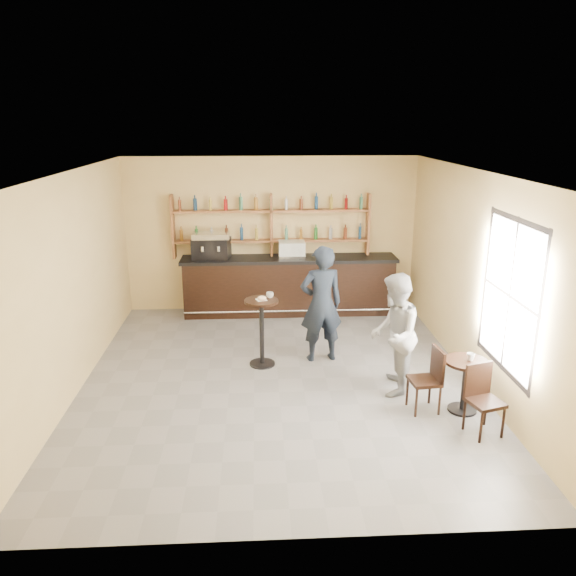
{
  "coord_description": "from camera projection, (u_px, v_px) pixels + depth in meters",
  "views": [
    {
      "loc": [
        -0.29,
        -8.0,
        3.93
      ],
      "look_at": [
        0.2,
        0.8,
        1.25
      ],
      "focal_mm": 35.0,
      "sensor_mm": 36.0,
      "label": 1
    }
  ],
  "objects": [
    {
      "name": "bar_counter",
      "position": [
        289.0,
        285.0,
        11.66
      ],
      "size": [
        4.41,
        0.86,
        1.19
      ],
      "primitive_type": null,
      "color": "black",
      "rests_on": "floor"
    },
    {
      "name": "wall_right",
      "position": [
        475.0,
        278.0,
        8.5
      ],
      "size": [
        0.0,
        7.0,
        7.0
      ],
      "primitive_type": "plane",
      "rotation": [
        1.57,
        0.0,
        -1.57
      ],
      "color": "#E8C984",
      "rests_on": "floor"
    },
    {
      "name": "window_pane",
      "position": [
        510.0,
        296.0,
        7.32
      ],
      "size": [
        0.0,
        2.0,
        2.0
      ],
      "primitive_type": "plane",
      "rotation": [
        1.57,
        0.0,
        -1.57
      ],
      "color": "white",
      "rests_on": "wall_right"
    },
    {
      "name": "wall_back",
      "position": [
        271.0,
        235.0,
        11.68
      ],
      "size": [
        7.0,
        0.0,
        7.0
      ],
      "primitive_type": "plane",
      "rotation": [
        1.57,
        0.0,
        0.0
      ],
      "color": "#E8C984",
      "rests_on": "floor"
    },
    {
      "name": "liquor_bottles",
      "position": [
        271.0,
        218.0,
        11.45
      ],
      "size": [
        3.68,
        0.1,
        1.0
      ],
      "primitive_type": null,
      "color": "#8C5919",
      "rests_on": "shelf_unit"
    },
    {
      "name": "napkin",
      "position": [
        261.0,
        300.0,
        9.0
      ],
      "size": [
        0.2,
        0.2,
        0.0
      ],
      "primitive_type": "cube",
      "rotation": [
        0.0,
        0.0,
        0.34
      ],
      "color": "white",
      "rests_on": "pedestal_table"
    },
    {
      "name": "cup_cafe",
      "position": [
        471.0,
        357.0,
        7.63
      ],
      "size": [
        0.15,
        0.15,
        0.1
      ],
      "primitive_type": "imported",
      "rotation": [
        0.0,
        0.0,
        0.41
      ],
      "color": "white",
      "rests_on": "cafe_table"
    },
    {
      "name": "ceiling",
      "position": [
        277.0,
        172.0,
        7.87
      ],
      "size": [
        7.0,
        7.0,
        0.0
      ],
      "primitive_type": "plane",
      "rotation": [
        3.14,
        0.0,
        0.0
      ],
      "color": "white",
      "rests_on": "wall_back"
    },
    {
      "name": "cup_pedestal",
      "position": [
        270.0,
        295.0,
        9.09
      ],
      "size": [
        0.12,
        0.12,
        0.09
      ],
      "primitive_type": "imported",
      "rotation": [
        0.0,
        0.0,
        0.05
      ],
      "color": "white",
      "rests_on": "pedestal_table"
    },
    {
      "name": "floor",
      "position": [
        278.0,
        379.0,
        8.8
      ],
      "size": [
        7.0,
        7.0,
        0.0
      ],
      "primitive_type": "plane",
      "color": "slate",
      "rests_on": "ground"
    },
    {
      "name": "cafe_table",
      "position": [
        464.0,
        386.0,
        7.75
      ],
      "size": [
        0.74,
        0.74,
        0.76
      ],
      "primitive_type": null,
      "rotation": [
        0.0,
        0.0,
        0.28
      ],
      "color": "black",
      "rests_on": "floor"
    },
    {
      "name": "wall_front",
      "position": [
        292.0,
        391.0,
        4.99
      ],
      "size": [
        7.0,
        0.0,
        7.0
      ],
      "primitive_type": "plane",
      "rotation": [
        -1.57,
        0.0,
        0.0
      ],
      "color": "#E8C984",
      "rests_on": "floor"
    },
    {
      "name": "wall_left",
      "position": [
        72.0,
        284.0,
        8.18
      ],
      "size": [
        0.0,
        7.0,
        7.0
      ],
      "primitive_type": "plane",
      "rotation": [
        1.57,
        0.0,
        1.57
      ],
      "color": "#E8C984",
      "rests_on": "floor"
    },
    {
      "name": "chair_west",
      "position": [
        424.0,
        380.0,
        7.75
      ],
      "size": [
        0.44,
        0.44,
        0.91
      ],
      "primitive_type": null,
      "rotation": [
        0.0,
        0.0,
        -1.46
      ],
      "color": "black",
      "rests_on": "floor"
    },
    {
      "name": "chair_south",
      "position": [
        485.0,
        401.0,
        7.16
      ],
      "size": [
        0.5,
        0.5,
        0.92
      ],
      "primitive_type": null,
      "rotation": [
        0.0,
        0.0,
        0.29
      ],
      "color": "black",
      "rests_on": "floor"
    },
    {
      "name": "patron_second",
      "position": [
        394.0,
        334.0,
        8.17
      ],
      "size": [
        0.91,
        1.04,
        1.81
      ],
      "primitive_type": "imported",
      "rotation": [
        0.0,
        0.0,
        -1.86
      ],
      "color": "#96979B",
      "rests_on": "floor"
    },
    {
      "name": "donut",
      "position": [
        262.0,
        298.0,
        8.98
      ],
      "size": [
        0.19,
        0.19,
        0.05
      ],
      "primitive_type": "torus",
      "rotation": [
        0.0,
        0.0,
        -0.41
      ],
      "color": "#D8924F",
      "rests_on": "napkin"
    },
    {
      "name": "shelf_unit",
      "position": [
        271.0,
        226.0,
        11.5
      ],
      "size": [
        4.0,
        0.26,
        1.4
      ],
      "primitive_type": null,
      "color": "brown",
      "rests_on": "wall_back"
    },
    {
      "name": "window_frame",
      "position": [
        509.0,
        296.0,
        7.32
      ],
      "size": [
        0.04,
        1.7,
        2.1
      ],
      "primitive_type": null,
      "color": "black",
      "rests_on": "wall_right"
    },
    {
      "name": "pastry_case",
      "position": [
        292.0,
        249.0,
        11.44
      ],
      "size": [
        0.56,
        0.45,
        0.33
      ],
      "primitive_type": null,
      "rotation": [
        0.0,
        0.0,
        -0.03
      ],
      "color": "silver",
      "rests_on": "bar_counter"
    },
    {
      "name": "man_main",
      "position": [
        321.0,
        304.0,
        9.26
      ],
      "size": [
        0.79,
        0.58,
        1.97
      ],
      "primitive_type": "imported",
      "rotation": [
        0.0,
        0.0,
        3.3
      ],
      "color": "black",
      "rests_on": "floor"
    },
    {
      "name": "pedestal_table",
      "position": [
        262.0,
        333.0,
        9.16
      ],
      "size": [
        0.6,
        0.6,
        1.13
      ],
      "primitive_type": null,
      "rotation": [
        0.0,
        0.0,
        0.09
      ],
      "color": "black",
      "rests_on": "floor"
    },
    {
      "name": "espresso_machine",
      "position": [
        211.0,
        246.0,
        11.32
      ],
      "size": [
        0.8,
        0.57,
        0.53
      ],
      "primitive_type": null,
      "rotation": [
        0.0,
        0.0,
        -0.14
      ],
      "color": "black",
      "rests_on": "bar_counter"
    }
  ]
}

